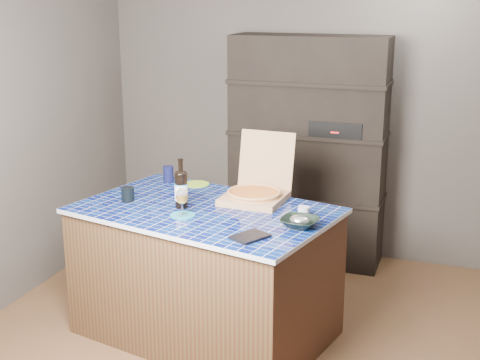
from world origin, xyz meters
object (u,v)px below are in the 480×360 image
at_px(mead_bottle, 181,189).
at_px(wine_glass, 182,197).
at_px(pizza_box, 256,192).
at_px(dvd_case, 250,237).
at_px(kitchen_island, 206,272).
at_px(bowl, 300,222).

height_order(mead_bottle, wine_glass, mead_bottle).
relative_size(pizza_box, dvd_case, 2.42).
distance_m(pizza_box, mead_bottle, 0.48).
distance_m(kitchen_island, mead_bottle, 0.56).
distance_m(kitchen_island, wine_glass, 0.57).
xyz_separation_m(dvd_case, bowl, (0.21, 0.26, 0.02)).
bearing_deg(wine_glass, bowl, 3.36).
height_order(mead_bottle, dvd_case, mead_bottle).
height_order(dvd_case, bowl, bowl).
bearing_deg(mead_bottle, wine_glass, -64.13).
height_order(pizza_box, bowl, pizza_box).
relative_size(kitchen_island, dvd_case, 8.78).
height_order(wine_glass, bowl, wine_glass).
distance_m(wine_glass, dvd_case, 0.55).
bearing_deg(bowl, pizza_box, 135.01).
bearing_deg(wine_glass, mead_bottle, 115.87).
relative_size(pizza_box, wine_glass, 2.84).
height_order(kitchen_island, pizza_box, pizza_box).
distance_m(kitchen_island, pizza_box, 0.59).
xyz_separation_m(kitchen_island, dvd_case, (0.42, -0.39, 0.43)).
bearing_deg(wine_glass, kitchen_island, 66.61).
height_order(pizza_box, wine_glass, pizza_box).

